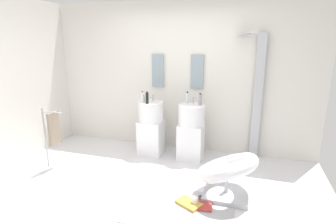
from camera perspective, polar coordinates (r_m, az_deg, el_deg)
ground_plane at (r=3.77m, az=-4.83°, el=-16.33°), size 4.80×3.60×0.04m
rear_partition at (r=4.84m, az=2.14°, el=7.31°), size 4.80×0.10×2.60m
pedestal_sink_left at (r=4.70m, az=-3.57°, el=-3.19°), size 0.43×0.43×1.03m
pedestal_sink_right at (r=4.51m, az=4.89°, el=-4.00°), size 0.43×0.43×1.03m
vanity_mirror_left at (r=4.86m, az=-2.13°, el=8.70°), size 0.22×0.03×0.57m
vanity_mirror_right at (r=4.68m, az=6.16°, el=8.39°), size 0.22×0.03×0.57m
shower_column at (r=4.60m, az=18.24°, el=3.41°), size 0.49×0.24×2.05m
lounge_chair at (r=3.53m, az=12.39°, el=-12.06°), size 1.05×1.05×0.65m
towel_rack at (r=4.45m, az=-23.17°, el=-3.42°), size 0.37×0.22×0.95m
area_rug at (r=3.39m, az=2.41°, el=-19.73°), size 1.26×0.87×0.01m
magazine_ochre at (r=3.45m, az=4.43°, el=-18.68°), size 0.35×0.31×0.03m
magazine_red at (r=3.43m, az=7.37°, el=-19.03°), size 0.24×0.23×0.02m
magazine_charcoal at (r=3.51m, az=7.55°, el=-18.29°), size 0.28×0.27×0.02m
coffee_mug at (r=3.43m, az=5.69°, el=-18.19°), size 0.08×0.08×0.10m
soap_bottle_green at (r=4.59m, az=-5.26°, el=2.85°), size 0.05×0.05×0.13m
soap_bottle_grey at (r=4.37m, az=6.82°, el=2.64°), size 0.06×0.06×0.19m
soap_bottle_black at (r=4.45m, az=-4.43°, el=2.97°), size 0.05×0.05×0.20m
soap_bottle_clear at (r=4.47m, az=4.09°, el=2.99°), size 0.05×0.05×0.20m
soap_bottle_white at (r=4.52m, az=-5.43°, el=3.09°), size 0.04×0.04×0.20m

